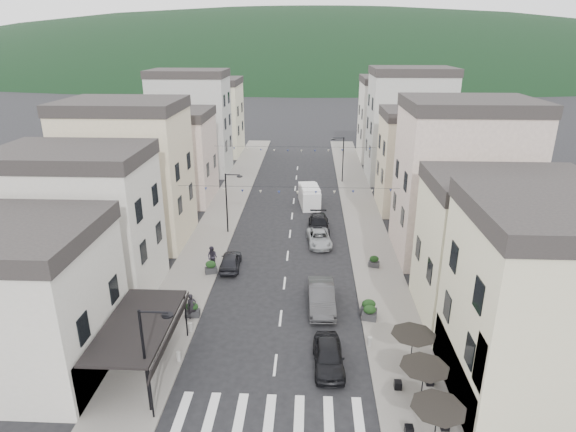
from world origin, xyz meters
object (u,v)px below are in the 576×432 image
Objects in this scene: parked_car_a at (329,356)px; pedestrian_b at (212,257)px; parked_car_d at (319,224)px; pedestrian_a at (192,306)px; parked_car_b at (321,297)px; parked_car_c at (319,238)px; delivery_van at (309,196)px; parked_car_e at (230,261)px.

pedestrian_b is at bearing 124.72° from parked_car_a.
parked_car_d is 2.72× the size of pedestrian_a.
parked_car_b is 1.14× the size of parked_car_c.
delivery_van is at bearing 90.39° from parked_car_a.
delivery_van reaches higher than parked_car_e.
parked_car_a is at bearing 119.44° from parked_car_e.
parked_car_b is 11.11m from parked_car_c.
parked_car_d is 0.93× the size of delivery_van.
pedestrian_a is at bearing -129.58° from parked_car_c.
delivery_van is (-1.28, 28.55, 0.44)m from parked_car_a.
pedestrian_b reaches higher than pedestrian_a.
parked_car_b is at bearing -15.06° from pedestrian_b.
parked_car_b is 1.29× the size of parked_car_e.
parked_car_d reaches higher than parked_car_e.
parked_car_b is 10.54m from pedestrian_b.
parked_car_c is at bearing 49.12° from pedestrian_b.
delivery_van is 18.15m from pedestrian_b.
parked_car_a is at bearing -94.69° from parked_car_c.
pedestrian_a reaches higher than parked_car_e.
pedestrian_a is at bearing -115.72° from delivery_van.
parked_car_a is at bearing -90.42° from parked_car_d.
parked_car_c is 2.39× the size of pedestrian_b.
parked_car_a is 0.88× the size of parked_car_d.
parked_car_a is 0.96× the size of parked_car_c.
parked_car_a is at bearing -35.41° from pedestrian_b.
parked_car_b is at bearing 139.16° from parked_car_e.
pedestrian_b is (-8.86, -5.41, 0.43)m from parked_car_c.
parked_car_c is at bearing 88.05° from parked_car_b.
pedestrian_b reaches higher than parked_car_b.
parked_car_b is 8.98m from pedestrian_a.
parked_car_d is at bearing 88.05° from parked_car_b.
parked_car_c is 0.85× the size of delivery_van.
parked_car_b is at bearing 90.41° from parked_car_a.
delivery_van is (-0.99, 7.57, 0.47)m from parked_car_d.
delivery_van is (-0.99, 10.95, 0.56)m from parked_car_c.
delivery_van reaches higher than parked_car_c.
parked_car_c is at bearing -147.10° from parked_car_e.
parked_car_e is 2.12× the size of pedestrian_b.
pedestrian_b reaches higher than parked_car_e.
parked_car_a reaches higher than parked_car_e.
pedestrian_b is (-8.86, -8.79, 0.35)m from parked_car_d.
parked_car_c is 9.08m from parked_car_e.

